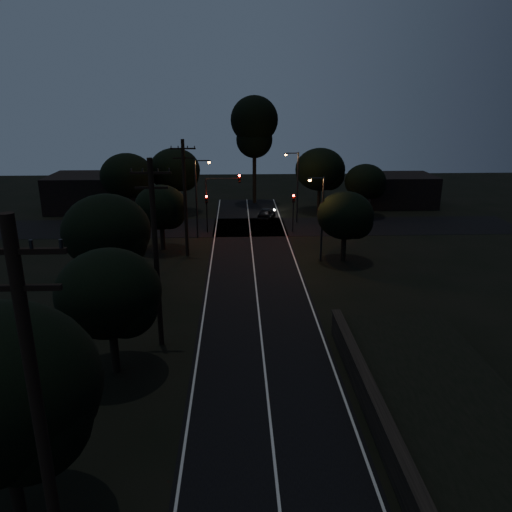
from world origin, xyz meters
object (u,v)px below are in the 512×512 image
utility_pole_mid (156,252)px  utility_pole_far (185,197)px  utility_pole_near (44,452)px  streetlight_a (198,193)px  tall_pine (254,126)px  signal_left (207,206)px  streetlight_c (321,213)px  car (266,213)px  signal_right (293,206)px  streetlight_b (296,182)px  signal_mast (222,192)px

utility_pole_mid → utility_pole_far: utility_pole_mid is taller
utility_pole_near → streetlight_a: 40.04m
utility_pole_far → tall_pine: (7.00, 23.00, 4.62)m
signal_left → streetlight_c: bearing=-43.8°
signal_left → car: size_ratio=1.06×
signal_left → signal_right: bearing=0.0°
signal_left → streetlight_b: bearing=22.0°
utility_pole_far → signal_left: 8.53m
signal_right → streetlight_b: size_ratio=0.51×
tall_pine → streetlight_a: size_ratio=1.75×
tall_pine → streetlight_c: size_ratio=1.87×
utility_pole_far → car: bearing=59.7°
signal_left → signal_mast: (1.69, 0.00, 1.50)m
utility_pole_mid → tall_pine: 40.84m
streetlight_a → streetlight_c: size_ratio=1.07×
utility_pole_near → utility_pole_mid: bearing=90.0°
streetlight_c → signal_mast: bearing=131.2°
utility_pole_mid → streetlight_c: 19.15m
signal_right → car: (-2.51, 5.86, -2.18)m
utility_pole_far → signal_mast: utility_pole_far is taller
signal_left → car: 9.15m
utility_pole_near → utility_pole_mid: utility_pole_near is taller
utility_pole_far → signal_right: size_ratio=2.56×
car → signal_left: bearing=56.9°
utility_pole_near → streetlight_a: utility_pole_near is taller
streetlight_a → streetlight_c: bearing=-35.7°
signal_mast → streetlight_a: streetlight_a is taller
utility_pole_near → tall_pine: 57.56m
signal_right → car: 6.74m
signal_left → streetlight_b: size_ratio=0.51×
tall_pine → signal_mast: (-3.91, -15.01, -5.76)m
tall_pine → car: size_ratio=3.61×
signal_right → signal_left: bearing=180.0°
signal_mast → streetlight_c: 13.28m
streetlight_c → utility_pole_far: bearing=170.4°
utility_pole_mid → signal_mast: bearing=83.0°
signal_left → streetlight_b: 10.84m
utility_pole_mid → signal_left: 25.19m
utility_pole_far → signal_left: utility_pole_far is taller
utility_pole_mid → signal_left: bearing=86.8°
tall_pine → signal_right: size_ratio=3.42×
utility_pole_mid → tall_pine: size_ratio=0.78×
car → utility_pole_mid: bearing=91.0°
utility_pole_far → signal_right: (10.60, 7.99, -2.65)m
utility_pole_near → signal_right: size_ratio=2.93×
utility_pole_far → streetlight_a: (0.69, 6.00, -0.85)m
signal_right → streetlight_a: bearing=-168.7°
signal_right → utility_pole_near: bearing=-104.2°
tall_pine → car: tall_pine is taller
signal_mast → signal_right: bearing=-0.0°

